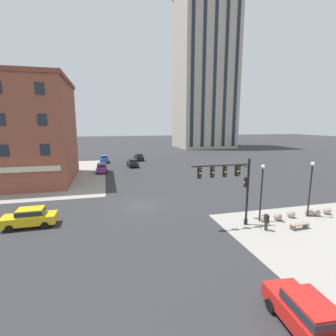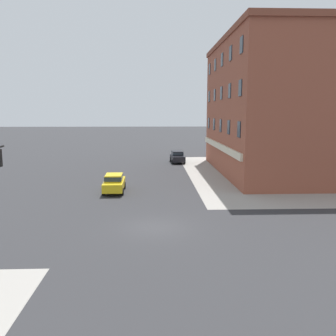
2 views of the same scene
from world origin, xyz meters
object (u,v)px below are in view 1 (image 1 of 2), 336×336
at_px(bollard_sphere_curb_b, 278,216).
at_px(car_cross_westbound, 104,159).
at_px(traffic_signal_main, 233,180).
at_px(car_parked_curb, 309,315).
at_px(bollard_sphere_curb_f, 327,211).
at_px(car_main_northbound_near, 30,217).
at_px(street_lamp_corner_near, 262,186).
at_px(bollard_sphere_curb_a, 264,218).
at_px(car_main_southbound_far, 133,163).
at_px(bollard_sphere_curb_e, 316,212).
at_px(car_main_northbound_far, 139,157).
at_px(street_lamp_mid_sidewalk, 311,183).
at_px(pedestrian_at_curb, 267,220).
at_px(bollard_sphere_curb_c, 291,214).
at_px(bench_near_signal, 299,225).
at_px(bollard_sphere_curb_d, 309,212).
at_px(car_cross_eastbound, 102,168).

xyz_separation_m(bollard_sphere_curb_b, car_cross_westbound, (-15.99, 40.12, 0.55)).
height_order(traffic_signal_main, car_parked_curb, traffic_signal_main).
distance_m(bollard_sphere_curb_f, car_parked_curb, 17.46).
bearing_deg(car_main_northbound_near, street_lamp_corner_near, -10.74).
bearing_deg(bollard_sphere_curb_a, car_main_southbound_far, 104.87).
xyz_separation_m(bollard_sphere_curb_e, car_main_northbound_far, (-12.16, 41.43, 0.55)).
xyz_separation_m(street_lamp_mid_sidewalk, car_main_northbound_near, (-25.70, 4.04, -2.50)).
xyz_separation_m(bollard_sphere_curb_a, pedestrian_at_curb, (-1.04, -1.69, 0.59)).
relative_size(bollard_sphere_curb_c, bollard_sphere_curb_f, 1.00).
distance_m(street_lamp_corner_near, car_parked_curb, 13.00).
bearing_deg(traffic_signal_main, bollard_sphere_curb_f, 0.57).
bearing_deg(car_main_southbound_far, street_lamp_corner_near, -75.54).
height_order(bollard_sphere_curb_e, bench_near_signal, bollard_sphere_curb_e).
bearing_deg(street_lamp_mid_sidewalk, car_parked_curb, -133.61).
bearing_deg(bollard_sphere_curb_c, bench_near_signal, -116.89).
bearing_deg(bollard_sphere_curb_a, bench_near_signal, -46.81).
xyz_separation_m(bollard_sphere_curb_b, bollard_sphere_curb_d, (3.82, 0.29, 0.00)).
xyz_separation_m(bollard_sphere_curb_c, car_cross_eastbound, (-18.14, 27.82, 0.55)).
height_order(car_main_northbound_near, car_parked_curb, same).
height_order(bollard_sphere_curb_d, car_main_northbound_near, car_main_northbound_near).
relative_size(bollard_sphere_curb_c, street_lamp_corner_near, 0.14).
relative_size(bench_near_signal, street_lamp_mid_sidewalk, 0.33).
bearing_deg(bollard_sphere_curb_c, car_parked_curb, -128.18).
height_order(bollard_sphere_curb_d, car_main_southbound_far, car_main_southbound_far).
height_order(bollard_sphere_curb_f, street_lamp_mid_sidewalk, street_lamp_mid_sidewalk).
distance_m(bollard_sphere_curb_b, car_main_northbound_near, 22.63).
height_order(bench_near_signal, street_lamp_corner_near, street_lamp_corner_near).
distance_m(bollard_sphere_curb_e, car_cross_eastbound, 34.98).
height_order(traffic_signal_main, bollard_sphere_curb_e, traffic_signal_main).
height_order(car_main_northbound_far, car_main_southbound_far, same).
distance_m(pedestrian_at_curb, car_main_northbound_near, 20.57).
bearing_deg(car_main_northbound_near, car_cross_westbound, 80.14).
bearing_deg(traffic_signal_main, bench_near_signal, -22.21).
xyz_separation_m(street_lamp_mid_sidewalk, car_main_southbound_far, (-13.63, 32.61, -2.50)).
bearing_deg(traffic_signal_main, street_lamp_corner_near, 4.03).
relative_size(bench_near_signal, car_cross_eastbound, 0.41).
height_order(bollard_sphere_curb_d, car_cross_eastbound, car_cross_eastbound).
relative_size(bollard_sphere_curb_a, car_cross_eastbound, 0.16).
bearing_deg(car_main_northbound_far, traffic_signal_main, -86.06).
height_order(street_lamp_corner_near, street_lamp_mid_sidewalk, street_lamp_mid_sidewalk).
distance_m(bollard_sphere_curb_c, car_parked_curb, 14.67).
bearing_deg(bollard_sphere_curb_f, car_parked_curb, -139.26).
bearing_deg(car_cross_westbound, car_main_southbound_far, -52.00).
xyz_separation_m(bollard_sphere_curb_e, bollard_sphere_curb_f, (1.40, 0.10, 0.00)).
bearing_deg(bollard_sphere_curb_f, bollard_sphere_curb_b, -178.79).
distance_m(bollard_sphere_curb_b, car_cross_westbound, 43.20).
distance_m(car_main_northbound_near, car_main_southbound_far, 31.01).
xyz_separation_m(pedestrian_at_curb, car_main_southbound_far, (-7.65, 34.41, -0.03)).
height_order(car_main_northbound_near, car_main_southbound_far, same).
xyz_separation_m(car_main_southbound_far, car_cross_eastbound, (-6.26, -4.61, 0.00)).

